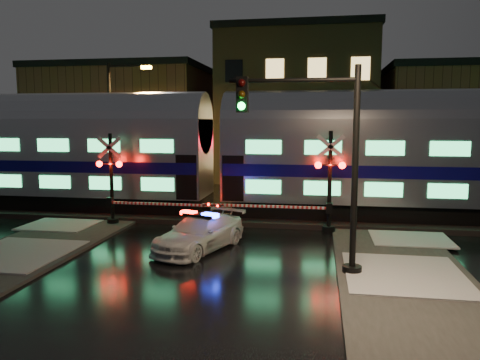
{
  "coord_description": "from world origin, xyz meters",
  "views": [
    {
      "loc": [
        3.89,
        -17.33,
        4.72
      ],
      "look_at": [
        0.51,
        2.5,
        2.2
      ],
      "focal_mm": 35.0,
      "sensor_mm": 36.0,
      "label": 1
    }
  ],
  "objects_px": {
    "crossing_signal_right": "(321,192)",
    "crossing_signal_left": "(118,188)",
    "streetlight": "(115,122)",
    "police_car": "(200,233)",
    "traffic_light": "(321,166)"
  },
  "relations": [
    {
      "from": "crossing_signal_right",
      "to": "crossing_signal_left",
      "type": "xyz_separation_m",
      "value": [
        -9.02,
        -0.0,
        -0.06
      ]
    },
    {
      "from": "crossing_signal_right",
      "to": "crossing_signal_left",
      "type": "distance_m",
      "value": 9.02
    },
    {
      "from": "streetlight",
      "to": "police_car",
      "type": "bearing_deg",
      "value": -52.16
    },
    {
      "from": "crossing_signal_right",
      "to": "streetlight",
      "type": "distance_m",
      "value": 14.16
    },
    {
      "from": "crossing_signal_right",
      "to": "traffic_light",
      "type": "relative_size",
      "value": 0.96
    },
    {
      "from": "crossing_signal_right",
      "to": "police_car",
      "type": "bearing_deg",
      "value": -143.29
    },
    {
      "from": "crossing_signal_right",
      "to": "crossing_signal_left",
      "type": "bearing_deg",
      "value": -179.98
    },
    {
      "from": "crossing_signal_right",
      "to": "streetlight",
      "type": "bearing_deg",
      "value": 151.15
    },
    {
      "from": "crossing_signal_left",
      "to": "traffic_light",
      "type": "relative_size",
      "value": 0.93
    },
    {
      "from": "crossing_signal_left",
      "to": "traffic_light",
      "type": "xyz_separation_m",
      "value": [
        8.98,
        -5.39,
        1.65
      ]
    },
    {
      "from": "police_car",
      "to": "traffic_light",
      "type": "distance_m",
      "value": 5.57
    },
    {
      "from": "crossing_signal_right",
      "to": "streetlight",
      "type": "relative_size",
      "value": 0.75
    },
    {
      "from": "streetlight",
      "to": "traffic_light",
      "type": "bearing_deg",
      "value": -44.93
    },
    {
      "from": "crossing_signal_left",
      "to": "streetlight",
      "type": "height_order",
      "value": "streetlight"
    },
    {
      "from": "police_car",
      "to": "crossing_signal_left",
      "type": "height_order",
      "value": "crossing_signal_left"
    }
  ]
}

